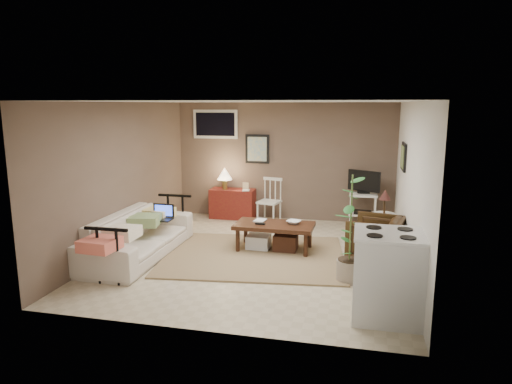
% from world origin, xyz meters
% --- Properties ---
extents(floor, '(5.00, 5.00, 0.00)m').
position_xyz_m(floor, '(0.00, 0.00, 0.00)').
color(floor, '#C1B293').
rests_on(floor, ground).
extents(art_back, '(0.50, 0.03, 0.60)m').
position_xyz_m(art_back, '(-0.55, 2.48, 1.45)').
color(art_back, black).
extents(art_right, '(0.03, 0.60, 0.45)m').
position_xyz_m(art_right, '(2.23, 1.05, 1.52)').
color(art_right, black).
extents(window, '(0.96, 0.03, 0.60)m').
position_xyz_m(window, '(-1.45, 2.48, 1.95)').
color(window, silver).
extents(rug, '(3.02, 2.54, 0.03)m').
position_xyz_m(rug, '(-0.03, -0.03, 0.01)').
color(rug, '#8C7D51').
rests_on(rug, floor).
extents(coffee_table, '(1.28, 0.68, 0.48)m').
position_xyz_m(coffee_table, '(0.21, 0.32, 0.27)').
color(coffee_table, '#3A1D10').
rests_on(coffee_table, floor).
extents(sofa, '(0.68, 2.33, 0.91)m').
position_xyz_m(sofa, '(-1.80, -0.43, 0.46)').
color(sofa, beige).
rests_on(sofa, floor).
extents(sofa_pillows, '(0.45, 2.22, 0.16)m').
position_xyz_m(sofa_pillows, '(-1.74, -0.69, 0.56)').
color(sofa_pillows, '#F0E2C7').
rests_on(sofa_pillows, sofa).
extents(sofa_end_rails, '(0.63, 2.33, 0.78)m').
position_xyz_m(sofa_end_rails, '(-1.67, -0.43, 0.39)').
color(sofa_end_rails, black).
rests_on(sofa_end_rails, floor).
extents(laptop, '(0.36, 0.26, 0.24)m').
position_xyz_m(laptop, '(-1.58, -0.02, 0.59)').
color(laptop, black).
rests_on(laptop, sofa).
extents(red_console, '(0.92, 0.41, 1.07)m').
position_xyz_m(red_console, '(-1.05, 2.28, 0.37)').
color(red_console, maroon).
rests_on(red_console, floor).
extents(spindle_chair, '(0.48, 0.48, 0.90)m').
position_xyz_m(spindle_chair, '(-0.21, 2.10, 0.42)').
color(spindle_chair, silver).
rests_on(spindle_chair, floor).
extents(tv_stand, '(0.61, 0.43, 1.12)m').
position_xyz_m(tv_stand, '(1.63, 2.14, 0.59)').
color(tv_stand, silver).
rests_on(tv_stand, floor).
extents(side_table, '(0.37, 0.37, 1.00)m').
position_xyz_m(side_table, '(1.96, 0.82, 0.62)').
color(side_table, silver).
rests_on(side_table, floor).
extents(armchair, '(0.87, 0.90, 0.78)m').
position_xyz_m(armchair, '(1.81, 0.15, 0.39)').
color(armchair, '#2F1F0D').
rests_on(armchair, floor).
extents(potted_plant, '(0.37, 0.37, 1.49)m').
position_xyz_m(potted_plant, '(1.45, -0.74, 0.79)').
color(potted_plant, gray).
rests_on(potted_plant, floor).
extents(stove, '(0.76, 0.71, 1.00)m').
position_xyz_m(stove, '(1.88, -1.73, 0.50)').
color(stove, silver).
rests_on(stove, floor).
extents(bowl, '(0.23, 0.13, 0.22)m').
position_xyz_m(bowl, '(0.53, 0.39, 0.57)').
color(bowl, '#3A1D10').
rests_on(bowl, coffee_table).
extents(book_table, '(0.18, 0.04, 0.24)m').
position_xyz_m(book_table, '(-0.13, 0.46, 0.58)').
color(book_table, '#3A1D10').
rests_on(book_table, coffee_table).
extents(book_console, '(0.15, 0.04, 0.20)m').
position_xyz_m(book_console, '(-0.79, 2.17, 0.72)').
color(book_console, '#3A1D10').
rests_on(book_console, red_console).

